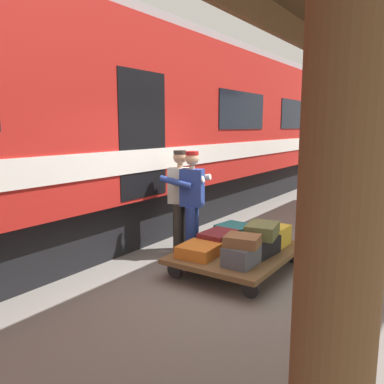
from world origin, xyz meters
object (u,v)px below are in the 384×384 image
at_px(suitcase_black_hardshell, 258,246).
at_px(porter_by_door, 181,197).
at_px(luggage_cart, 237,253).
at_px(suitcase_teal_softside, 235,232).
at_px(suitcase_orange_carryall, 199,250).
at_px(suitcase_brown_leather, 242,241).
at_px(porter_in_overalls, 191,199).
at_px(suitcase_maroon_trunk, 218,239).
at_px(suitcase_olive_duffel, 262,230).
at_px(suitcase_slate_roller, 241,256).
at_px(train_car, 80,128).
at_px(suitcase_yellow_case, 273,236).

height_order(suitcase_black_hardshell, porter_by_door, porter_by_door).
bearing_deg(luggage_cart, suitcase_teal_softside, -58.19).
height_order(suitcase_orange_carryall, suitcase_brown_leather, suitcase_brown_leather).
bearing_deg(suitcase_orange_carryall, porter_in_overalls, -48.69).
height_order(suitcase_maroon_trunk, suitcase_olive_duffel, suitcase_olive_duffel).
bearing_deg(suitcase_slate_roller, suitcase_black_hardshell, -90.00).
distance_m(suitcase_slate_roller, suitcase_brown_leather, 0.20).
bearing_deg(porter_in_overalls, suitcase_olive_duffel, 173.19).
bearing_deg(suitcase_olive_duffel, suitcase_black_hardshell, 45.41).
bearing_deg(train_car, suitcase_teal_softside, -166.21).
relative_size(train_car, suitcase_black_hardshell, 32.89).
height_order(luggage_cart, suitcase_brown_leather, suitcase_brown_leather).
xyz_separation_m(train_car, porter_by_door, (-1.92, -0.44, -1.14)).
relative_size(train_car, suitcase_olive_duffel, 37.27).
xyz_separation_m(suitcase_black_hardshell, suitcase_slate_roller, (0.00, 0.52, 0.00)).
distance_m(suitcase_brown_leather, porter_in_overalls, 1.50).
distance_m(luggage_cart, suitcase_maroon_trunk, 0.36).
bearing_deg(luggage_cart, suitcase_orange_carryall, 58.19).
xyz_separation_m(suitcase_teal_softside, suitcase_slate_roller, (-0.65, 1.05, 0.01)).
bearing_deg(suitcase_olive_duffel, porter_in_overalls, -6.81).
relative_size(suitcase_maroon_trunk, porter_by_door, 0.33).
bearing_deg(suitcase_brown_leather, suitcase_olive_duffel, -93.22).
height_order(suitcase_black_hardshell, suitcase_brown_leather, suitcase_brown_leather).
bearing_deg(train_car, porter_by_door, -167.12).
distance_m(suitcase_slate_roller, suitcase_orange_carryall, 0.65).
height_order(suitcase_maroon_trunk, suitcase_orange_carryall, suitcase_maroon_trunk).
height_order(suitcase_maroon_trunk, porter_in_overalls, porter_in_overalls).
distance_m(suitcase_orange_carryall, porter_in_overalls, 1.10).
distance_m(luggage_cart, suitcase_brown_leather, 0.71).
xyz_separation_m(suitcase_maroon_trunk, suitcase_brown_leather, (-0.66, 0.51, 0.21)).
height_order(suitcase_teal_softside, suitcase_slate_roller, suitcase_slate_roller).
relative_size(suitcase_black_hardshell, suitcase_maroon_trunk, 1.06).
xyz_separation_m(suitcase_yellow_case, suitcase_olive_duffel, (-0.04, 0.48, 0.20)).
height_order(suitcase_orange_carryall, suitcase_olive_duffel, suitcase_olive_duffel).
height_order(suitcase_black_hardshell, suitcase_slate_roller, suitcase_slate_roller).
height_order(luggage_cart, suitcase_orange_carryall, suitcase_orange_carryall).
relative_size(suitcase_brown_leather, suitcase_olive_duffel, 0.82).
distance_m(suitcase_yellow_case, suitcase_olive_duffel, 0.52).
bearing_deg(suitcase_slate_roller, porter_in_overalls, -29.34).
bearing_deg(luggage_cart, suitcase_maroon_trunk, 0.00).
bearing_deg(suitcase_olive_duffel, suitcase_slate_roller, 86.02).
relative_size(luggage_cart, suitcase_maroon_trunk, 3.35).
bearing_deg(porter_in_overalls, suitcase_slate_roller, 150.66).
relative_size(suitcase_teal_softside, porter_by_door, 0.29).
xyz_separation_m(train_car, suitcase_black_hardshell, (-3.45, -0.16, -1.64)).
relative_size(suitcase_orange_carryall, suitcase_brown_leather, 1.26).
relative_size(suitcase_yellow_case, suitcase_teal_softside, 1.01).
distance_m(suitcase_orange_carryall, suitcase_olive_duffel, 0.93).
bearing_deg(train_car, suitcase_yellow_case, -168.73).
distance_m(luggage_cart, suitcase_olive_duffel, 0.53).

